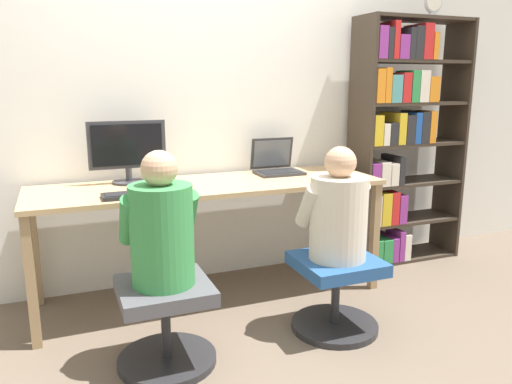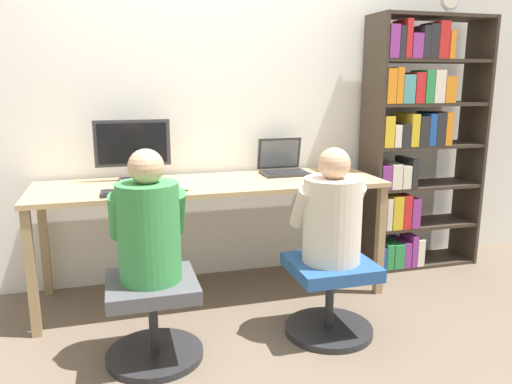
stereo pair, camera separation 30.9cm
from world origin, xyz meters
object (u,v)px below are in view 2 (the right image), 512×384
(keyboard, at_px, (137,192))
(bookshelf, at_px, (412,140))
(desktop_monitor, at_px, (133,150))
(person_at_laptop, at_px, (332,214))
(laptop, at_px, (283,166))
(office_chair_left, at_px, (153,314))
(office_chair_right, at_px, (330,292))
(person_at_monitor, at_px, (149,225))
(desk_clock, at_px, (450,0))

(keyboard, relative_size, bookshelf, 0.22)
(desktop_monitor, xyz_separation_m, bookshelf, (2.01, -0.07, 0.00))
(person_at_laptop, xyz_separation_m, bookshelf, (1.01, 0.82, 0.28))
(laptop, xyz_separation_m, keyboard, (-1.02, -0.38, -0.04))
(laptop, distance_m, person_at_laptop, 0.87)
(office_chair_left, distance_m, bookshelf, 2.27)
(office_chair_right, bearing_deg, keyboard, 154.15)
(office_chair_right, xyz_separation_m, person_at_monitor, (-0.97, 0.00, 0.47))
(keyboard, relative_size, person_at_laptop, 0.64)
(desktop_monitor, distance_m, keyboard, 0.45)
(person_at_monitor, bearing_deg, desktop_monitor, 91.67)
(desktop_monitor, distance_m, office_chair_right, 1.52)
(laptop, distance_m, person_at_monitor, 1.31)
(laptop, distance_m, office_chair_right, 1.04)
(person_at_monitor, distance_m, bookshelf, 2.16)
(desktop_monitor, xyz_separation_m, office_chair_right, (1.00, -0.89, -0.72))
(person_at_laptop, bearing_deg, person_at_monitor, 179.99)
(keyboard, xyz_separation_m, person_at_monitor, (0.03, -0.48, -0.07))
(bookshelf, bearing_deg, person_at_laptop, -140.78)
(keyboard, bearing_deg, person_at_laptop, -25.62)
(desktop_monitor, bearing_deg, person_at_monitor, -88.33)
(keyboard, height_order, desk_clock, desk_clock)
(laptop, xyz_separation_m, person_at_laptop, (-0.01, -0.86, -0.12))
(desktop_monitor, xyz_separation_m, laptop, (1.01, -0.03, -0.15))
(laptop, relative_size, person_at_laptop, 0.50)
(bookshelf, bearing_deg, office_chair_left, -157.36)
(bookshelf, bearing_deg, person_at_monitor, -157.49)
(person_at_laptop, bearing_deg, keyboard, 154.38)
(office_chair_left, distance_m, office_chair_right, 0.97)
(keyboard, relative_size, office_chair_left, 0.80)
(bookshelf, xyz_separation_m, desk_clock, (0.17, -0.08, 0.98))
(desktop_monitor, xyz_separation_m, person_at_monitor, (0.03, -0.89, -0.25))
(keyboard, relative_size, desk_clock, 2.34)
(laptop, xyz_separation_m, desk_clock, (1.17, -0.12, 1.13))
(office_chair_right, height_order, person_at_monitor, person_at_monitor)
(keyboard, distance_m, office_chair_left, 0.72)
(person_at_laptop, height_order, desk_clock, desk_clock)
(desktop_monitor, relative_size, laptop, 1.52)
(keyboard, bearing_deg, bookshelf, 9.57)
(laptop, bearing_deg, desktop_monitor, 178.44)
(keyboard, xyz_separation_m, office_chair_right, (1.00, -0.49, -0.53))
(desktop_monitor, height_order, desk_clock, desk_clock)
(desk_clock, bearing_deg, office_chair_right, -147.61)
(keyboard, height_order, person_at_monitor, person_at_monitor)
(office_chair_left, height_order, person_at_laptop, person_at_laptop)
(desktop_monitor, height_order, person_at_laptop, desktop_monitor)
(desktop_monitor, bearing_deg, bookshelf, -1.87)
(office_chair_left, relative_size, person_at_laptop, 0.79)
(desktop_monitor, height_order, laptop, desktop_monitor)
(office_chair_right, bearing_deg, bookshelf, 39.39)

